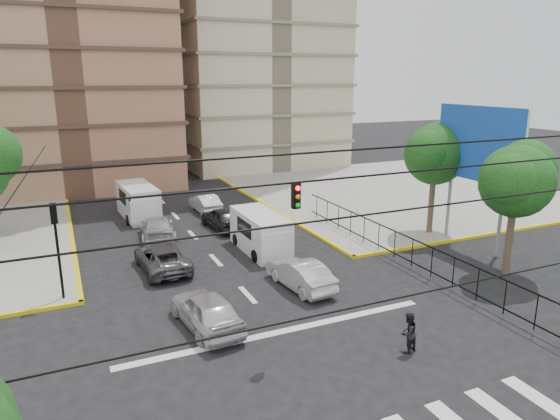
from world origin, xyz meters
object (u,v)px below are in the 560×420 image
van_right_lane (262,234)px  pedestrian_crosswalk (408,333)px  traffic_light_nw (56,235)px  car_white_front_right (300,274)px  van_left_lane (139,203)px  car_silver_front_left (206,310)px

van_right_lane → pedestrian_crosswalk: bearing=-87.1°
traffic_light_nw → pedestrian_crosswalk: bearing=-40.8°
car_white_front_right → van_left_lane: bearing=-78.3°
traffic_light_nw → van_right_lane: 11.08m
car_silver_front_left → pedestrian_crosswalk: 7.84m
car_white_front_right → van_right_lane: bearing=-98.7°
traffic_light_nw → van_left_lane: (5.35, 12.60, -1.96)m
van_left_lane → pedestrian_crosswalk: (6.05, -22.45, -0.38)m
van_right_lane → car_white_front_right: 5.43m
van_right_lane → pedestrian_crosswalk: size_ratio=3.25×
traffic_light_nw → car_silver_front_left: (5.21, -5.03, -2.35)m
van_right_lane → pedestrian_crosswalk: (0.76, -12.20, -0.32)m
pedestrian_crosswalk → traffic_light_nw: bearing=-56.0°
car_silver_front_left → van_right_lane: bearing=-133.0°
van_right_lane → car_white_front_right: size_ratio=1.18×
traffic_light_nw → car_silver_front_left: size_ratio=0.99×
van_left_lane → car_silver_front_left: van_left_lane is taller
van_right_lane → car_silver_front_left: size_ratio=1.13×
van_right_lane → van_left_lane: van_left_lane is taller
car_silver_front_left → car_white_front_right: size_ratio=1.05×
pedestrian_crosswalk → car_white_front_right: bearing=-96.8°
van_right_lane → pedestrian_crosswalk: 12.23m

